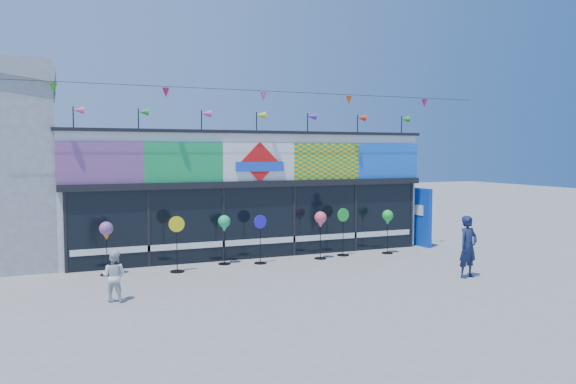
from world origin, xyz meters
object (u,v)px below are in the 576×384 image
blue_sign (420,217)px  spinner_0 (106,232)px  spinner_2 (224,225)px  child (114,276)px  spinner_6 (388,219)px  spinner_3 (260,238)px  adult_man (468,247)px  spinner_4 (320,221)px  spinner_5 (343,231)px  spinner_1 (177,243)px

blue_sign → spinner_0: (-10.97, -0.76, 0.14)m
spinner_0 → spinner_2: size_ratio=0.99×
child → spinner_6: bearing=-133.8°
spinner_3 → adult_man: 6.05m
spinner_2 → adult_man: size_ratio=0.89×
spinner_4 → spinner_5: size_ratio=0.97×
spinner_4 → spinner_0: bearing=179.0°
spinner_4 → spinner_5: spinner_5 is taller
spinner_3 → child: 5.39m
spinner_1 → spinner_0: bearing=169.9°
blue_sign → spinner_3: (-6.49, -0.84, -0.27)m
spinner_2 → spinner_4: bearing=-6.4°
spinner_4 → spinner_5: 1.05m
spinner_3 → child: (-4.56, -2.85, -0.21)m
spinner_3 → spinner_4: size_ratio=0.98×
spinner_2 → spinner_4: (3.08, -0.34, 0.02)m
child → spinner_4: bearing=-127.9°
blue_sign → spinner_1: bearing=-177.6°
spinner_1 → spinner_6: bearing=1.9°
spinner_3 → blue_sign: bearing=7.4°
child → spinner_3: bearing=-119.1°
spinner_2 → child: (-3.52, -3.17, -0.62)m
spinner_4 → spinner_6: (2.51, 0.01, -0.04)m
spinner_4 → spinner_5: (0.94, 0.23, -0.39)m
spinner_2 → spinner_5: size_ratio=0.96×
spinner_2 → spinner_3: spinner_2 is taller
spinner_2 → child: 4.78m
spinner_3 → spinner_0: bearing=178.9°
spinner_6 → adult_man: (0.03, -3.96, -0.34)m
spinner_4 → child: size_ratio=1.30×
spinner_3 → spinner_5: size_ratio=0.95×
spinner_1 → spinner_6: (7.14, 0.24, 0.34)m
spinner_3 → spinner_4: (2.03, -0.02, 0.43)m
blue_sign → child: bearing=-166.0°
spinner_5 → spinner_6: 1.62m
spinner_1 → spinner_2: bearing=20.1°
spinner_3 → spinner_5: bearing=4.1°
spinner_5 → child: 8.14m
spinner_5 → spinner_6: bearing=-8.2°
spinner_0 → spinner_2: spinner_2 is taller
spinner_1 → spinner_4: 4.65m
spinner_1 → spinner_4: spinner_1 is taller
blue_sign → spinner_6: size_ratio=1.43×
spinner_5 → child: (-7.54, -3.06, -0.24)m
spinner_4 → spinner_6: spinner_4 is taller
blue_sign → spinner_5: 3.58m
spinner_0 → adult_man: bearing=-24.1°
spinner_1 → adult_man: size_ratio=0.95×
spinner_4 → child: (-6.59, -2.83, -0.64)m
spinner_4 → blue_sign: bearing=11.0°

